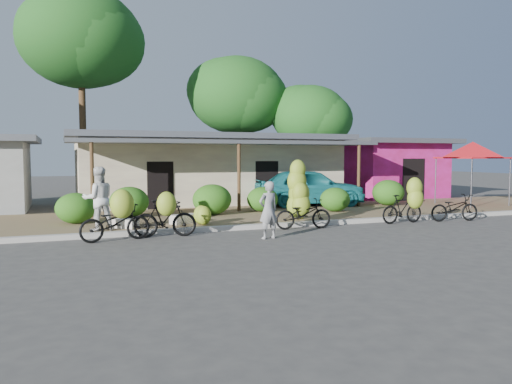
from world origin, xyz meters
TOP-DOWN VIEW (x-y plane):
  - ground at (0.00, 0.00)m, footprint 100.00×100.00m
  - sidewalk at (0.00, 5.00)m, footprint 60.00×6.00m
  - curb at (0.00, 2.00)m, footprint 60.00×0.25m
  - shop_main at (0.00, 10.93)m, footprint 13.00×8.50m
  - shop_pink at (10.50, 10.99)m, footprint 6.00×6.00m
  - tree_far_center at (-5.69, 16.11)m, footprint 6.56×6.55m
  - tree_center_right at (3.31, 16.61)m, footprint 5.94×5.88m
  - tree_near_right at (7.31, 14.61)m, footprint 4.80×4.65m
  - hedge_0 at (-6.22, 4.50)m, footprint 1.29×1.16m
  - hedge_1 at (-4.38, 5.59)m, footprint 1.42×1.28m
  - hedge_2 at (-1.37, 5.25)m, footprint 1.48×1.33m
  - hedge_3 at (0.81, 5.60)m, footprint 1.26×1.13m
  - hedge_4 at (3.52, 4.56)m, footprint 1.23×1.11m
  - hedge_5 at (7.04, 5.91)m, footprint 1.46×1.32m
  - red_canopy at (10.83, 4.87)m, footprint 3.50×3.50m
  - bike_far_left at (-5.26, 1.16)m, footprint 2.03×1.42m
  - bike_left at (-3.89, 1.35)m, footprint 1.83×1.23m
  - bike_center at (0.56, 1.69)m, footprint 1.90×1.27m
  - bike_right at (4.33, 1.19)m, footprint 1.67×1.15m
  - bike_far_right at (6.43, 1.19)m, footprint 1.91×0.92m
  - loose_banana_a at (-2.44, 2.85)m, footprint 0.49×0.42m
  - loose_banana_b at (-2.39, 2.70)m, footprint 0.49×0.41m
  - loose_banana_c at (1.16, 2.94)m, footprint 0.49×0.41m
  - sack_near at (-2.94, 3.21)m, footprint 0.94×0.71m
  - sack_far at (-4.82, 2.87)m, footprint 0.80×0.79m
  - vendor at (-1.22, 0.11)m, footprint 0.65×0.49m
  - bystander at (-5.62, 2.60)m, footprint 1.00×0.82m
  - teal_van at (3.62, 7.00)m, footprint 5.15×2.73m

SIDE VIEW (x-z plane):
  - ground at x=0.00m, z-range 0.00..0.00m
  - sidewalk at x=0.00m, z-range 0.00..0.12m
  - curb at x=0.00m, z-range 0.00..0.15m
  - sack_far at x=-4.82m, z-range 0.12..0.40m
  - sack_near at x=-2.94m, z-range 0.12..0.42m
  - loose_banana_b at x=-2.39m, z-range 0.12..0.73m
  - loose_banana_c at x=1.16m, z-range 0.12..0.73m
  - loose_banana_a at x=-2.44m, z-range 0.12..0.74m
  - bike_far_right at x=6.43m, z-range 0.00..0.96m
  - hedge_4 at x=3.52m, z-range 0.12..1.08m
  - bike_far_left at x=-5.26m, z-range -0.13..1.33m
  - bike_left at x=-3.89m, z-range -0.07..1.29m
  - hedge_3 at x=0.81m, z-range 0.12..1.10m
  - hedge_0 at x=-6.22m, z-range 0.12..1.13m
  - hedge_1 at x=-4.38m, z-range 0.12..1.23m
  - bike_right at x=4.33m, z-range -0.12..1.50m
  - hedge_5 at x=7.04m, z-range 0.12..1.26m
  - hedge_2 at x=-1.37m, z-range 0.12..1.27m
  - vendor at x=-1.22m, z-range 0.00..1.62m
  - bike_center at x=0.56m, z-range -0.25..1.96m
  - teal_van at x=3.62m, z-range 0.12..1.79m
  - bystander at x=-5.62m, z-range 0.12..2.02m
  - shop_pink at x=10.50m, z-range 0.05..3.30m
  - shop_main at x=0.00m, z-range 0.05..3.40m
  - red_canopy at x=10.83m, z-range 1.18..4.04m
  - tree_near_right at x=7.31m, z-range 1.54..8.17m
  - tree_center_right at x=3.31m, z-range 1.96..10.36m
  - tree_far_center at x=-5.69m, z-range 3.09..14.31m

